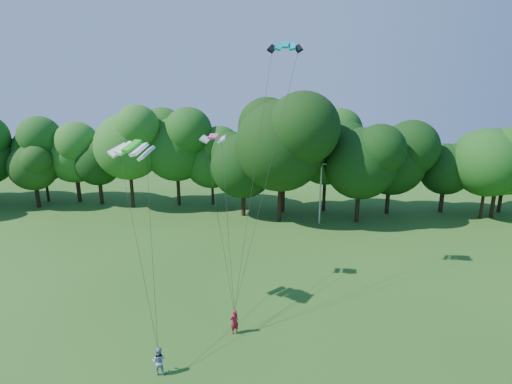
{
  "coord_description": "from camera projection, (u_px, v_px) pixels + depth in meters",
  "views": [
    {
      "loc": [
        3.65,
        -13.47,
        16.0
      ],
      "look_at": [
        1.14,
        13.0,
        8.88
      ],
      "focal_mm": 28.0,
      "sensor_mm": 36.0,
      "label": 1
    }
  ],
  "objects": [
    {
      "name": "tree_back_center",
      "position": [
        281.0,
        133.0,
        46.01
      ],
      "size": [
        11.74,
        11.74,
        17.07
      ],
      "color": "#302112",
      "rests_on": "ground"
    },
    {
      "name": "kite_teal",
      "position": [
        285.0,
        44.0,
        29.55
      ],
      "size": [
        2.47,
        1.08,
        0.64
      ],
      "rotation": [
        0.0,
        0.0,
        -0.01
      ],
      "color": "#05969F",
      "rests_on": "ground"
    },
    {
      "name": "tree_back_east",
      "position": [
        499.0,
        166.0,
        48.39
      ],
      "size": [
        7.22,
        7.22,
        10.5
      ],
      "color": "#372416",
      "rests_on": "ground"
    },
    {
      "name": "kite_flyer_right",
      "position": [
        159.0,
        361.0,
        22.7
      ],
      "size": [
        0.85,
        0.68,
        1.68
      ],
      "primitive_type": "imported",
      "rotation": [
        0.0,
        0.0,
        3.19
      ],
      "color": "#89A0BE",
      "rests_on": "ground"
    },
    {
      "name": "kite_pink",
      "position": [
        213.0,
        136.0,
        29.89
      ],
      "size": [
        1.94,
        0.98,
        0.33
      ],
      "rotation": [
        0.0,
        0.0,
        -0.03
      ],
      "color": "#F04290",
      "rests_on": "ground"
    },
    {
      "name": "tree_back_west",
      "position": [
        33.0,
        162.0,
        52.61
      ],
      "size": [
        6.79,
        6.79,
        9.88
      ],
      "color": "#322514",
      "rests_on": "ground"
    },
    {
      "name": "utility_pole",
      "position": [
        320.0,
        193.0,
        46.72
      ],
      "size": [
        1.48,
        0.37,
        7.46
      ],
      "rotation": [
        0.0,
        0.0,
        -0.2
      ],
      "color": "#ACABA3",
      "rests_on": "ground"
    },
    {
      "name": "kite_flyer_left",
      "position": [
        234.0,
        322.0,
        26.42
      ],
      "size": [
        0.74,
        0.73,
        1.72
      ],
      "primitive_type": "imported",
      "rotation": [
        0.0,
        0.0,
        3.88
      ],
      "color": "maroon",
      "rests_on": "ground"
    },
    {
      "name": "kite_green",
      "position": [
        132.0,
        146.0,
        26.0
      ],
      "size": [
        3.37,
        2.51,
        0.72
      ],
      "rotation": [
        0.0,
        0.0,
        -0.42
      ],
      "color": "green",
      "rests_on": "ground"
    }
  ]
}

